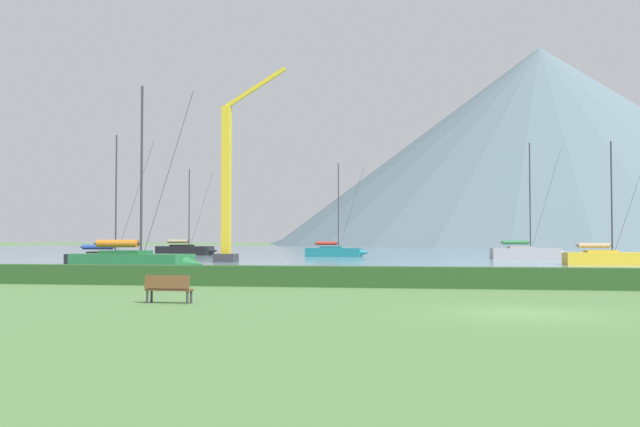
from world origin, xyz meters
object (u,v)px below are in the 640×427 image
object	(u,v)px
sailboat_slip_0	(335,251)
sailboat_slip_9	(185,250)
park_bench_near_path	(168,288)
sailboat_slip_3	(607,257)
sailboat_slip_1	(110,259)
sailboat_slip_4	(526,252)
sailboat_slip_2	(133,261)
dock_crane	(228,193)

from	to	relation	value
sailboat_slip_0	sailboat_slip_9	xyz separation A→B (m)	(-22.16, 6.23, 0.08)
sailboat_slip_0	park_bench_near_path	xyz separation A→B (m)	(4.82, -68.75, -0.16)
park_bench_near_path	sailboat_slip_0	bearing A→B (deg)	96.65
sailboat_slip_3	sailboat_slip_9	distance (m)	59.38
sailboat_slip_1	sailboat_slip_4	xyz separation A→B (m)	(35.39, 32.15, 0.12)
sailboat_slip_2	dock_crane	world-z (taller)	dock_crane
park_bench_near_path	sailboat_slip_4	bearing A→B (deg)	76.69
sailboat_slip_0	dock_crane	world-z (taller)	dock_crane
sailboat_slip_1	sailboat_slip_3	distance (m)	41.37
sailboat_slip_0	park_bench_near_path	size ratio (longest dim) A/B	7.37
sailboat_slip_0	sailboat_slip_9	distance (m)	23.02
sailboat_slip_0	sailboat_slip_1	distance (m)	39.41
sailboat_slip_2	sailboat_slip_3	xyz separation A→B (m)	(33.33, 21.22, -0.10)
sailboat_slip_1	sailboat_slip_4	distance (m)	47.81
sailboat_slip_4	sailboat_slip_2	bearing A→B (deg)	-130.26
sailboat_slip_3	park_bench_near_path	bearing A→B (deg)	-121.93
dock_crane	sailboat_slip_1	bearing A→B (deg)	-112.99
sailboat_slip_9	dock_crane	world-z (taller)	dock_crane
sailboat_slip_1	dock_crane	size ratio (longest dim) A/B	0.56
dock_crane	sailboat_slip_0	bearing A→B (deg)	74.32
sailboat_slip_3	sailboat_slip_4	world-z (taller)	sailboat_slip_4
sailboat_slip_9	sailboat_slip_2	bearing A→B (deg)	-64.64
sailboat_slip_9	sailboat_slip_1	bearing A→B (deg)	-68.89
dock_crane	sailboat_slip_4	bearing A→B (deg)	32.30
sailboat_slip_3	sailboat_slip_9	xyz separation A→B (m)	(-49.62, 32.62, 0.11)
sailboat_slip_1	sailboat_slip_2	bearing A→B (deg)	-62.85
sailboat_slip_1	park_bench_near_path	xyz separation A→B (m)	(17.24, -31.36, -0.10)
sailboat_slip_4	park_bench_near_path	bearing A→B (deg)	-111.96
sailboat_slip_0	dock_crane	bearing A→B (deg)	-102.47
dock_crane	sailboat_slip_2	bearing A→B (deg)	-87.88
sailboat_slip_2	park_bench_near_path	world-z (taller)	sailboat_slip_2
sailboat_slip_2	dock_crane	size ratio (longest dim) A/B	0.65
dock_crane	park_bench_near_path	bearing A→B (deg)	-75.50
sailboat_slip_4	sailboat_slip_1	bearing A→B (deg)	-143.75
sailboat_slip_0	sailboat_slip_9	world-z (taller)	sailboat_slip_9
sailboat_slip_0	sailboat_slip_1	world-z (taller)	sailboat_slip_0
sailboat_slip_4	park_bench_near_path	size ratio (longest dim) A/B	8.23
sailboat_slip_2	park_bench_near_path	distance (m)	23.70
sailboat_slip_1	sailboat_slip_2	size ratio (longest dim) A/B	0.87
sailboat_slip_0	sailboat_slip_1	bearing A→B (deg)	-105.16
sailboat_slip_1	sailboat_slip_2	world-z (taller)	sailboat_slip_2
sailboat_slip_0	sailboat_slip_2	bearing A→B (deg)	-93.82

